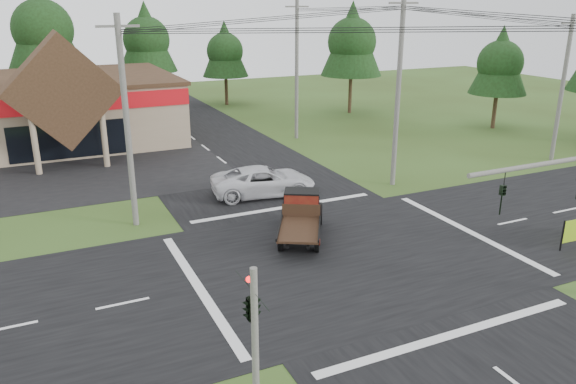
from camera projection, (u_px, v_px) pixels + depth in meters
ground at (348, 257)px, 25.47m from camera, size 120.00×120.00×0.00m
road_ns at (348, 256)px, 25.46m from camera, size 12.00×120.00×0.02m
road_ew at (348, 256)px, 25.46m from camera, size 120.00×12.00×0.02m
parking_apron at (10, 181)px, 36.18m from camera, size 28.00×14.00×0.02m
traffic_signal_corner at (252, 295)px, 15.05m from camera, size 0.53×2.48×4.40m
utility_pole_nw at (127, 122)px, 27.40m from camera, size 2.00×0.30×10.50m
utility_pole_ne at (398, 91)px, 33.63m from camera, size 2.00×0.30×11.50m
utility_pole_far at (562, 88)px, 39.43m from camera, size 2.00×0.30×10.20m
utility_pole_n at (297, 69)px, 45.69m from camera, size 2.00×0.30×11.20m
tree_row_c at (42, 26)px, 53.86m from camera, size 7.28×7.28×13.13m
tree_row_d at (146, 37)px, 59.14m from camera, size 6.16×6.16×11.11m
tree_row_e at (225, 49)px, 61.05m from camera, size 5.04×5.04×9.09m
tree_side_ne at (352, 39)px, 56.03m from camera, size 6.16×6.16×11.11m
tree_side_e_near at (500, 61)px, 49.35m from camera, size 5.04×5.04×9.09m
antique_flatbed_truck at (301, 218)px, 27.12m from camera, size 4.23×5.45×2.15m
white_pickup at (263, 181)px, 33.36m from camera, size 6.52×3.74×1.71m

